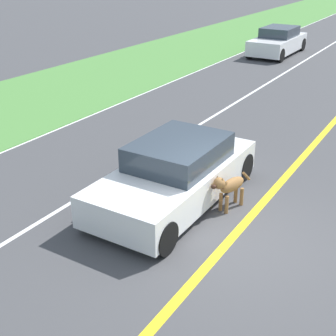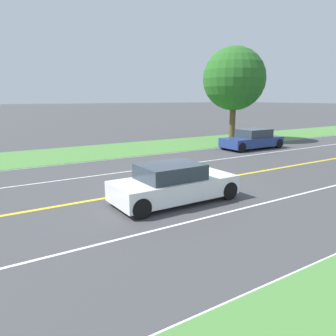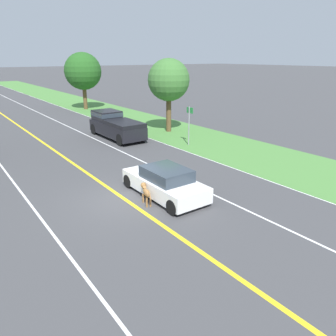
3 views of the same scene
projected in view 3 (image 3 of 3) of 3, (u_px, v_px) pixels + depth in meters
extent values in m
plane|color=#424244|center=(125.00, 199.00, 14.35)|extent=(400.00, 400.00, 0.00)
cube|color=yellow|center=(125.00, 199.00, 14.35)|extent=(0.18, 160.00, 0.01)
cube|color=white|center=(235.00, 169.00, 18.23)|extent=(0.14, 160.00, 0.01)
cube|color=white|center=(187.00, 182.00, 16.29)|extent=(0.10, 160.00, 0.01)
cube|color=white|center=(43.00, 221.00, 12.41)|extent=(0.10, 160.00, 0.01)
cube|color=#4C843D|center=(270.00, 159.00, 19.89)|extent=(6.00, 160.00, 0.03)
cube|color=white|center=(164.00, 185.00, 14.59)|extent=(1.84, 4.35, 0.66)
cube|color=#2D3842|center=(167.00, 174.00, 14.27)|extent=(1.59, 2.09, 0.51)
cylinder|color=black|center=(158.00, 174.00, 16.46)|extent=(0.22, 0.64, 0.64)
cylinder|color=black|center=(205.00, 197.00, 13.76)|extent=(0.22, 0.64, 0.64)
cylinder|color=black|center=(129.00, 181.00, 15.54)|extent=(0.22, 0.64, 0.64)
cylinder|color=black|center=(173.00, 207.00, 12.84)|extent=(0.22, 0.64, 0.64)
ellipsoid|color=olive|center=(147.00, 193.00, 13.66)|extent=(0.39, 0.74, 0.29)
cylinder|color=olive|center=(147.00, 198.00, 14.02)|extent=(0.08, 0.08, 0.39)
cylinder|color=olive|center=(150.00, 202.00, 13.58)|extent=(0.08, 0.08, 0.39)
cylinder|color=olive|center=(143.00, 198.00, 13.96)|extent=(0.08, 0.08, 0.39)
cylinder|color=olive|center=(147.00, 203.00, 13.53)|extent=(0.08, 0.08, 0.39)
cylinder|color=olive|center=(144.00, 188.00, 13.89)|extent=(0.19, 0.22, 0.19)
sphere|color=olive|center=(143.00, 185.00, 13.98)|extent=(0.29, 0.29, 0.24)
ellipsoid|color=#331E14|center=(142.00, 184.00, 14.13)|extent=(0.13, 0.14, 0.09)
cone|color=brown|center=(145.00, 183.00, 13.96)|extent=(0.09, 0.09, 0.11)
cone|color=brown|center=(142.00, 184.00, 13.91)|extent=(0.09, 0.09, 0.11)
cylinder|color=olive|center=(150.00, 196.00, 13.24)|extent=(0.12, 0.27, 0.26)
cube|color=black|center=(117.00, 129.00, 24.85)|extent=(1.99, 5.61, 0.89)
cube|color=black|center=(107.00, 115.00, 25.84)|extent=(1.75, 2.12, 0.75)
cube|color=#2D3842|center=(107.00, 114.00, 25.80)|extent=(1.77, 2.14, 0.33)
cube|color=black|center=(124.00, 124.00, 23.76)|extent=(1.95, 3.19, 0.31)
cylinder|color=black|center=(114.00, 126.00, 27.14)|extent=(0.22, 0.84, 0.84)
cylinder|color=black|center=(142.00, 136.00, 23.75)|extent=(0.22, 0.84, 0.84)
cylinder|color=black|center=(94.00, 129.00, 26.14)|extent=(0.22, 0.84, 0.84)
cylinder|color=black|center=(120.00, 140.00, 22.74)|extent=(0.22, 0.84, 0.84)
cylinder|color=brown|center=(169.00, 113.00, 26.73)|extent=(0.41, 0.41, 3.08)
sphere|color=#3D7033|center=(169.00, 80.00, 25.88)|extent=(3.32, 3.32, 3.32)
cylinder|color=brown|center=(85.00, 96.00, 38.18)|extent=(0.45, 0.45, 2.97)
sphere|color=#23561E|center=(83.00, 71.00, 37.26)|extent=(4.17, 4.17, 4.17)
cylinder|color=gray|center=(189.00, 126.00, 22.62)|extent=(0.08, 0.08, 2.70)
cube|color=#238438|center=(190.00, 110.00, 22.29)|extent=(0.03, 0.64, 0.40)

